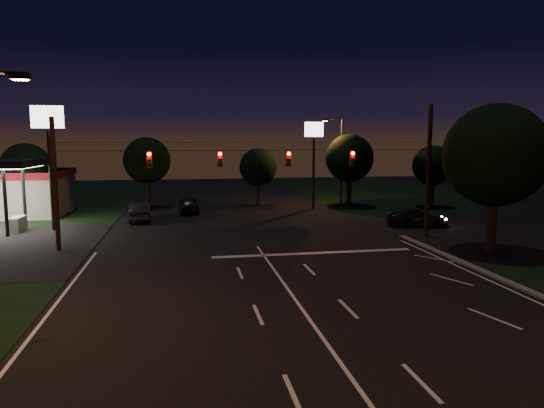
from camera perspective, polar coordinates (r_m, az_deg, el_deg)
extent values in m
plane|color=black|center=(17.50, 5.41, -14.68)|extent=(140.00, 140.00, 0.00)
cube|color=black|center=(40.50, 27.02, -2.75)|extent=(20.00, 16.00, 0.02)
cube|color=silver|center=(28.86, 4.93, -5.77)|extent=(12.00, 0.50, 0.01)
cylinder|color=black|center=(35.36, 17.63, -3.66)|extent=(0.30, 0.30, 9.00)
cylinder|color=black|center=(32.17, -23.77, -5.02)|extent=(0.28, 0.28, 8.00)
cylinder|color=black|center=(30.92, -2.08, 6.34)|extent=(24.00, 0.03, 0.03)
cylinder|color=black|center=(30.91, -2.08, 7.27)|extent=(24.00, 0.02, 0.02)
cube|color=#3F3307|center=(30.67, -14.22, 5.08)|extent=(0.32, 0.26, 1.00)
sphere|color=#FF0705|center=(30.50, -14.26, 5.69)|extent=(0.22, 0.22, 0.22)
sphere|color=black|center=(30.51, -14.24, 5.07)|extent=(0.20, 0.20, 0.20)
sphere|color=black|center=(30.53, -14.22, 4.45)|extent=(0.20, 0.20, 0.20)
cube|color=#3F3307|center=(30.69, -6.16, 5.27)|extent=(0.32, 0.26, 1.00)
sphere|color=#FF0705|center=(30.52, -6.14, 5.87)|extent=(0.22, 0.22, 0.22)
sphere|color=black|center=(30.53, -6.13, 5.26)|extent=(0.20, 0.20, 0.20)
sphere|color=black|center=(30.55, -6.12, 4.64)|extent=(0.20, 0.20, 0.20)
cube|color=#3F3307|center=(31.33, 1.93, 5.35)|extent=(0.32, 0.26, 1.00)
sphere|color=#FF0705|center=(31.16, 2.00, 5.94)|extent=(0.22, 0.22, 0.22)
sphere|color=black|center=(31.17, 1.99, 5.34)|extent=(0.20, 0.20, 0.20)
sphere|color=black|center=(31.19, 1.99, 4.73)|extent=(0.20, 0.20, 0.20)
cube|color=#3F3307|center=(32.52, 9.38, 5.33)|extent=(0.32, 0.26, 1.00)
sphere|color=#FF0705|center=(32.36, 9.49, 5.90)|extent=(0.22, 0.22, 0.22)
sphere|color=black|center=(32.37, 9.48, 5.32)|extent=(0.20, 0.20, 0.20)
sphere|color=black|center=(32.38, 9.47, 4.73)|extent=(0.20, 0.20, 0.20)
cube|color=gray|center=(39.92, -27.80, -2.14)|extent=(0.80, 2.00, 1.10)
cylinder|color=black|center=(37.79, -28.87, 0.14)|extent=(0.24, 0.24, 4.80)
cylinder|color=black|center=(41.58, -27.14, 0.83)|extent=(0.24, 0.24, 4.80)
cylinder|color=black|center=(38.87, -24.57, 2.57)|extent=(0.24, 0.24, 7.50)
cube|color=white|center=(38.81, -24.93, 9.27)|extent=(2.20, 0.30, 1.60)
cylinder|color=black|center=(47.37, 4.91, 3.65)|extent=(0.24, 0.24, 7.00)
cube|color=white|center=(47.28, 4.97, 8.74)|extent=(1.80, 0.30, 1.40)
cube|color=black|center=(18.47, -27.51, 13.21)|extent=(0.60, 0.35, 0.22)
cube|color=orange|center=(18.45, -27.49, 12.84)|extent=(0.45, 0.25, 0.04)
cylinder|color=black|center=(50.24, 8.18, 4.96)|extent=(0.20, 0.20, 9.00)
cylinder|color=black|center=(49.97, 7.28, 9.89)|extent=(1.80, 0.12, 0.12)
cube|color=black|center=(49.70, 6.28, 9.81)|extent=(0.60, 0.35, 0.22)
cube|color=orange|center=(49.70, 6.28, 9.67)|extent=(0.45, 0.25, 0.04)
cylinder|color=black|center=(31.61, 24.43, -1.58)|extent=(0.60, 0.60, 4.00)
sphere|color=black|center=(31.29, 24.80, 5.24)|extent=(6.00, 6.00, 6.00)
sphere|color=black|center=(32.01, 25.20, 4.93)|extent=(4.50, 4.50, 4.50)
sphere|color=black|center=(31.20, 23.56, 5.05)|extent=(4.20, 4.20, 4.20)
cylinder|color=black|center=(47.82, -26.76, 0.52)|extent=(0.49, 0.49, 3.00)
sphere|color=black|center=(47.60, -26.95, 3.89)|extent=(4.20, 4.20, 4.20)
sphere|color=black|center=(47.79, -26.36, 3.78)|extent=(3.15, 3.15, 3.15)
sphere|color=black|center=(47.93, -27.36, 3.77)|extent=(2.94, 2.94, 2.94)
cylinder|color=black|center=(49.96, -14.39, 1.48)|extent=(0.52, 0.52, 3.25)
sphere|color=black|center=(49.75, -14.51, 4.98)|extent=(4.60, 4.60, 4.60)
sphere|color=black|center=(50.07, -13.95, 4.86)|extent=(3.45, 3.45, 3.45)
sphere|color=black|center=(50.02, -15.01, 4.86)|extent=(3.22, 3.22, 3.22)
cylinder|color=black|center=(49.43, -1.64, 1.36)|extent=(0.47, 0.47, 2.75)
sphere|color=black|center=(49.23, -1.65, 4.35)|extent=(3.80, 3.80, 3.80)
sphere|color=black|center=(49.58, -1.27, 4.24)|extent=(2.85, 2.85, 2.85)
sphere|color=black|center=(49.37, -2.12, 4.26)|extent=(2.66, 2.66, 2.66)
cylinder|color=black|center=(49.66, 9.04, 1.68)|extent=(0.53, 0.53, 3.40)
sphere|color=black|center=(49.45, 9.11, 5.36)|extent=(4.80, 4.80, 4.80)
sphere|color=black|center=(49.95, 9.49, 5.21)|extent=(3.60, 3.60, 3.60)
sphere|color=black|center=(49.52, 8.49, 5.25)|extent=(3.36, 3.36, 3.36)
cylinder|color=black|center=(51.13, 18.28, 1.27)|extent=(0.48, 0.48, 2.90)
sphere|color=black|center=(50.92, 18.40, 4.33)|extent=(4.00, 4.00, 4.00)
sphere|color=black|center=(51.39, 18.63, 4.21)|extent=(3.00, 3.00, 3.00)
sphere|color=black|center=(50.91, 17.89, 4.24)|extent=(2.80, 2.80, 2.80)
imported|color=black|center=(45.34, -9.77, -0.08)|extent=(1.97, 4.49, 1.50)
imported|color=black|center=(41.53, -15.28, -0.90)|extent=(1.96, 4.77, 1.54)
imported|color=black|center=(39.05, 16.71, -1.61)|extent=(4.95, 3.03, 1.34)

